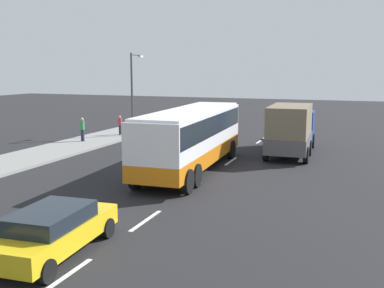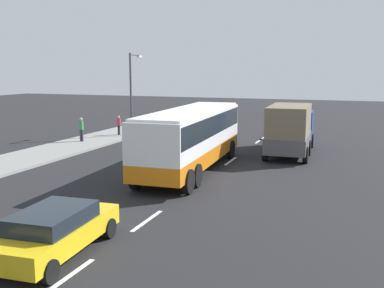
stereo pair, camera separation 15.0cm
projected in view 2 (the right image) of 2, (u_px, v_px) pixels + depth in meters
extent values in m
plane|color=black|center=(176.00, 170.00, 24.50)|extent=(120.00, 120.00, 0.00)
cube|color=gray|center=(31.00, 157.00, 27.72)|extent=(80.00, 4.00, 0.15)
cube|color=white|center=(68.00, 277.00, 11.89)|extent=(2.40, 0.16, 0.01)
cube|color=white|center=(147.00, 221.00, 16.32)|extent=(2.40, 0.16, 0.01)
cube|color=white|center=(192.00, 189.00, 20.63)|extent=(2.40, 0.16, 0.01)
cube|color=white|center=(231.00, 161.00, 26.82)|extent=(2.40, 0.16, 0.01)
cube|color=white|center=(259.00, 141.00, 34.34)|extent=(2.40, 0.16, 0.01)
cube|color=white|center=(263.00, 138.00, 35.74)|extent=(2.40, 0.16, 0.01)
cube|color=white|center=(284.00, 123.00, 45.87)|extent=(2.40, 0.16, 0.01)
cube|color=orange|center=(192.00, 153.00, 24.17)|extent=(11.27, 3.06, 0.79)
cube|color=silver|center=(192.00, 129.00, 23.95)|extent=(11.27, 3.06, 1.83)
cube|color=black|center=(192.00, 124.00, 23.91)|extent=(11.05, 3.08, 1.01)
cube|color=black|center=(218.00, 117.00, 29.14)|extent=(0.22, 2.37, 1.47)
cube|color=silver|center=(192.00, 110.00, 23.79)|extent=(10.82, 2.88, 0.12)
cylinder|color=black|center=(192.00, 147.00, 28.35)|extent=(1.11, 0.35, 1.10)
cylinder|color=black|center=(231.00, 149.00, 27.61)|extent=(1.11, 0.35, 1.10)
cylinder|color=black|center=(147.00, 172.00, 21.61)|extent=(1.11, 0.35, 1.10)
cylinder|color=black|center=(196.00, 175.00, 20.87)|extent=(1.11, 0.35, 1.10)
cylinder|color=black|center=(136.00, 177.00, 20.48)|extent=(1.11, 0.35, 1.10)
cylinder|color=black|center=(188.00, 182.00, 19.74)|extent=(1.11, 0.35, 1.10)
cube|color=navy|center=(295.00, 126.00, 31.42)|extent=(2.13, 2.49, 2.06)
cube|color=#4C4C4F|center=(288.00, 142.00, 27.99)|extent=(5.15, 2.61, 0.90)
cube|color=#6B604C|center=(289.00, 120.00, 27.77)|extent=(4.94, 2.50, 1.81)
cylinder|color=black|center=(278.00, 139.00, 32.05)|extent=(0.97, 0.32, 0.96)
cylinder|color=black|center=(311.00, 141.00, 31.35)|extent=(0.97, 0.32, 0.96)
cylinder|color=black|center=(272.00, 146.00, 29.28)|extent=(0.97, 0.32, 0.96)
cylinder|color=black|center=(308.00, 148.00, 28.58)|extent=(0.97, 0.32, 0.96)
cylinder|color=black|center=(265.00, 153.00, 26.89)|extent=(0.97, 0.32, 0.96)
cylinder|color=black|center=(306.00, 155.00, 26.18)|extent=(0.97, 0.32, 0.96)
cube|color=gold|center=(56.00, 234.00, 13.26)|extent=(4.72, 2.10, 0.62)
cube|color=black|center=(53.00, 218.00, 13.02)|extent=(2.64, 1.82, 0.48)
cylinder|color=black|center=(62.00, 223.00, 15.12)|extent=(0.65, 0.24, 0.64)
cylinder|color=black|center=(109.00, 228.00, 14.63)|extent=(0.65, 0.24, 0.64)
cylinder|color=black|center=(50.00, 272.00, 11.50)|extent=(0.65, 0.24, 0.64)
cylinder|color=black|center=(119.00, 130.00, 36.41)|extent=(0.14, 0.14, 0.76)
cylinder|color=black|center=(119.00, 130.00, 36.56)|extent=(0.14, 0.14, 0.76)
cylinder|color=#B2333F|center=(119.00, 122.00, 36.37)|extent=(0.32, 0.32, 0.57)
sphere|color=tan|center=(119.00, 117.00, 36.31)|extent=(0.21, 0.21, 0.21)
cylinder|color=#38334C|center=(82.00, 135.00, 33.18)|extent=(0.14, 0.14, 0.86)
cylinder|color=#38334C|center=(81.00, 135.00, 33.26)|extent=(0.14, 0.14, 0.86)
cylinder|color=#338C4C|center=(81.00, 125.00, 33.10)|extent=(0.32, 0.32, 0.64)
sphere|color=tan|center=(81.00, 119.00, 33.03)|extent=(0.23, 0.23, 0.23)
cylinder|color=#47474C|center=(131.00, 94.00, 35.81)|extent=(0.16, 0.16, 6.48)
cylinder|color=#47474C|center=(135.00, 55.00, 36.05)|extent=(1.61, 0.10, 0.10)
cube|color=silver|center=(139.00, 56.00, 36.81)|extent=(0.50, 0.24, 0.16)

